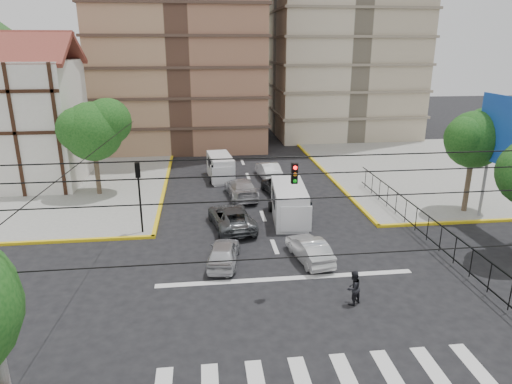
{
  "coord_description": "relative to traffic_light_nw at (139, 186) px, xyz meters",
  "views": [
    {
      "loc": [
        -3.98,
        -18.85,
        11.17
      ],
      "look_at": [
        -1.32,
        3.1,
        4.0
      ],
      "focal_mm": 32.0,
      "sensor_mm": 36.0,
      "label": 1
    }
  ],
  "objects": [
    {
      "name": "ground",
      "position": [
        7.8,
        -7.8,
        -3.11
      ],
      "size": [
        160.0,
        160.0,
        0.0
      ],
      "primitive_type": "plane",
      "color": "black",
      "rests_on": "ground"
    },
    {
      "name": "sidewalk_nw",
      "position": [
        -12.2,
        12.2,
        -3.04
      ],
      "size": [
        26.0,
        26.0,
        0.15
      ],
      "primitive_type": "cube",
      "color": "gray",
      "rests_on": "ground"
    },
    {
      "name": "sidewalk_ne",
      "position": [
        27.8,
        12.2,
        -3.04
      ],
      "size": [
        26.0,
        26.0,
        0.15
      ],
      "primitive_type": "cube",
      "color": "gray",
      "rests_on": "ground"
    },
    {
      "name": "crosswalk_stripes",
      "position": [
        7.8,
        -13.8,
        -3.11
      ],
      "size": [
        12.0,
        2.4,
        0.01
      ],
      "primitive_type": "cube",
      "color": "silver",
      "rests_on": "ground"
    },
    {
      "name": "stop_line",
      "position": [
        7.8,
        -6.6,
        -3.11
      ],
      "size": [
        13.0,
        0.4,
        0.01
      ],
      "primitive_type": "cube",
      "color": "silver",
      "rests_on": "ground"
    },
    {
      "name": "tudor_building",
      "position": [
        -11.2,
        12.2,
        2.14
      ],
      "size": [
        10.8,
        8.05,
        12.23
      ],
      "color": "silver",
      "rests_on": "ground"
    },
    {
      "name": "park_fence",
      "position": [
        16.8,
        -3.3,
        -3.11
      ],
      "size": [
        0.1,
        22.5,
        1.66
      ],
      "primitive_type": null,
      "color": "black",
      "rests_on": "ground"
    },
    {
      "name": "billboard",
      "position": [
        22.25,
        -1.8,
        2.89
      ],
      "size": [
        0.36,
        6.2,
        8.1
      ],
      "color": "slate",
      "rests_on": "ground"
    },
    {
      "name": "tree_park_c",
      "position": [
        21.89,
        1.21,
        2.22
      ],
      "size": [
        4.65,
        3.8,
        7.25
      ],
      "color": "#473828",
      "rests_on": "ground"
    },
    {
      "name": "tree_tudor",
      "position": [
        -4.1,
        8.21,
        2.11
      ],
      "size": [
        5.39,
        4.4,
        7.43
      ],
      "color": "#473828",
      "rests_on": "ground"
    },
    {
      "name": "traffic_light_nw",
      "position": [
        0.0,
        0.0,
        0.0
      ],
      "size": [
        0.28,
        0.22,
        4.4
      ],
      "color": "black",
      "rests_on": "ground"
    },
    {
      "name": "traffic_light_hanging",
      "position": [
        7.8,
        -9.84,
        2.79
      ],
      "size": [
        18.0,
        9.12,
        0.92
      ],
      "color": "black",
      "rests_on": "ground"
    },
    {
      "name": "van_right_lane",
      "position": [
        9.42,
        1.1,
        -1.98
      ],
      "size": [
        2.47,
        5.34,
        2.34
      ],
      "rotation": [
        0.0,
        0.0,
        -0.09
      ],
      "color": "silver",
      "rests_on": "ground"
    },
    {
      "name": "van_left_lane",
      "position": [
        5.36,
        11.4,
        -2.1
      ],
      "size": [
        2.29,
        4.78,
        2.08
      ],
      "rotation": [
        0.0,
        0.0,
        0.11
      ],
      "color": "silver",
      "rests_on": "ground"
    },
    {
      "name": "car_silver_front_left",
      "position": [
        4.76,
        -4.6,
        -2.46
      ],
      "size": [
        2.15,
        4.03,
        1.3
      ],
      "primitive_type": "imported",
      "rotation": [
        0.0,
        0.0,
        2.97
      ],
      "color": "silver",
      "rests_on": "ground"
    },
    {
      "name": "car_white_front_right",
      "position": [
        9.38,
        -4.72,
        -2.46
      ],
      "size": [
        2.03,
        4.11,
        1.3
      ],
      "primitive_type": "imported",
      "rotation": [
        0.0,
        0.0,
        3.31
      ],
      "color": "silver",
      "rests_on": "ground"
    },
    {
      "name": "car_grey_mid_left",
      "position": [
        5.53,
        0.38,
        -2.4
      ],
      "size": [
        3.12,
        5.45,
        1.43
      ],
      "primitive_type": "imported",
      "rotation": [
        0.0,
        0.0,
        3.29
      ],
      "color": "#4F5356",
      "rests_on": "ground"
    },
    {
      "name": "car_silver_rear_left",
      "position": [
        6.71,
        6.39,
        -2.39
      ],
      "size": [
        2.53,
        5.19,
        1.45
      ],
      "primitive_type": "imported",
      "rotation": [
        0.0,
        0.0,
        3.24
      ],
      "color": "#BCBCC1",
      "rests_on": "ground"
    },
    {
      "name": "car_darkgrey_mid_right",
      "position": [
        9.55,
        6.62,
        -2.37
      ],
      "size": [
        2.42,
        4.6,
        1.49
      ],
      "primitive_type": "imported",
      "rotation": [
        0.0,
        0.0,
        3.3
      ],
      "color": "#262628",
      "rests_on": "ground"
    },
    {
      "name": "car_white_rear_right",
      "position": [
        9.53,
        11.45,
        -2.41
      ],
      "size": [
        1.91,
        4.41,
        1.41
      ],
      "primitive_type": "imported",
      "rotation": [
        0.0,
        0.0,
        3.24
      ],
      "color": "white",
      "rests_on": "ground"
    },
    {
      "name": "pedestrian_crosswalk",
      "position": [
        10.32,
        -9.25,
        -2.31
      ],
      "size": [
        0.99,
        0.93,
        1.61
      ],
      "primitive_type": "imported",
      "rotation": [
        0.0,
        0.0,
        3.7
      ],
      "color": "black",
      "rests_on": "ground"
    }
  ]
}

